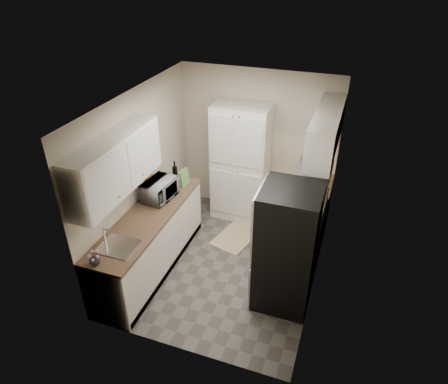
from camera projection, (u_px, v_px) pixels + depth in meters
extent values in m
plane|color=#56514C|center=(226.00, 263.00, 5.99)|extent=(3.20, 3.20, 0.00)
cube|color=#C1B19C|center=(258.00, 144.00, 6.62)|extent=(2.60, 0.04, 2.50)
cube|color=#C1B19C|center=(174.00, 269.00, 4.05)|extent=(2.60, 0.04, 2.50)
cube|color=#C1B19C|center=(140.00, 176.00, 5.71)|extent=(0.04, 3.20, 2.50)
cube|color=#C1B19C|center=(324.00, 210.00, 4.97)|extent=(0.04, 3.20, 2.50)
cube|color=white|center=(226.00, 101.00, 4.68)|extent=(2.60, 3.20, 0.04)
cube|color=silver|center=(116.00, 165.00, 4.75)|extent=(0.33, 1.60, 0.70)
cube|color=silver|center=(326.00, 136.00, 5.34)|extent=(0.33, 1.55, 0.58)
cube|color=#99999E|center=(313.00, 174.00, 5.21)|extent=(0.45, 0.76, 0.13)
cube|color=#B7B7BC|center=(118.00, 247.00, 4.86)|extent=(0.45, 0.40, 0.02)
cube|color=brown|center=(148.00, 174.00, 5.90)|extent=(0.02, 0.22, 0.22)
cube|color=silver|center=(241.00, 163.00, 6.58)|extent=(0.90, 0.55, 2.00)
cube|color=silver|center=(151.00, 243.00, 5.69)|extent=(0.60, 2.30, 0.88)
cube|color=brown|center=(147.00, 216.00, 5.45)|extent=(0.63, 2.33, 0.04)
cube|color=silver|center=(308.00, 209.00, 6.44)|extent=(0.60, 0.80, 0.88)
cube|color=brown|center=(311.00, 184.00, 6.20)|extent=(0.63, 0.83, 0.04)
cube|color=#B7B7BC|center=(298.00, 237.00, 5.79)|extent=(0.64, 0.76, 0.90)
cube|color=black|center=(301.00, 210.00, 5.55)|extent=(0.66, 0.78, 0.03)
cube|color=black|center=(323.00, 208.00, 5.41)|extent=(0.06, 0.76, 0.22)
cube|color=#D48B89|center=(271.00, 232.00, 5.73)|extent=(0.01, 0.16, 0.42)
cube|color=beige|center=(275.00, 223.00, 5.93)|extent=(0.01, 0.16, 0.42)
cube|color=#B7B7BC|center=(286.00, 248.00, 4.95)|extent=(0.70, 0.72, 1.70)
imported|color=#B4B3B9|center=(160.00, 190.00, 5.74)|extent=(0.41, 0.55, 0.29)
cylinder|color=black|center=(175.00, 172.00, 6.15)|extent=(0.08, 0.08, 0.32)
imported|color=white|center=(95.00, 259.00, 4.57)|extent=(0.14, 0.14, 0.13)
cube|color=#549945|center=(185.00, 178.00, 6.07)|extent=(0.04, 0.21, 0.26)
cube|color=#AAABAF|center=(311.00, 179.00, 6.10)|extent=(0.30, 0.36, 0.19)
cube|color=tan|center=(237.00, 236.00, 6.53)|extent=(0.73, 0.95, 0.01)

